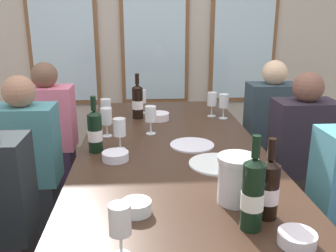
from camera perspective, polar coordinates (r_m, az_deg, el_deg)
name	(u,v)px	position (r m, az deg, el deg)	size (l,w,h in m)	color
back_wall_with_windows	(154,13)	(4.02, -2.10, 16.99)	(4.20, 0.10, 2.90)	#BBB1A3
dining_table	(172,162)	(2.02, 0.61, -5.57)	(1.00, 2.27, 0.74)	#392519
white_plate_0	(192,145)	(2.06, 3.73, -2.95)	(0.25, 0.25, 0.01)	white
white_plate_1	(217,164)	(1.82, 7.62, -5.82)	(0.28, 0.28, 0.01)	white
metal_pitcher	(237,179)	(1.46, 10.57, -8.05)	(0.16, 0.16, 0.19)	silver
wine_bottle_0	(95,131)	(1.98, -11.22, -0.77)	(0.08, 0.08, 0.30)	black
wine_bottle_1	(138,101)	(2.59, -4.72, 3.82)	(0.08, 0.08, 0.32)	black
wine_bottle_2	(253,194)	(1.28, 12.94, -10.15)	(0.08, 0.08, 0.33)	black
wine_bottle_3	(268,188)	(1.37, 15.24, -9.28)	(0.08, 0.08, 0.30)	black
tasting_bowl_0	(136,207)	(1.39, -4.90, -12.38)	(0.11, 0.11, 0.05)	white
tasting_bowl_1	(158,116)	(2.55, -1.49, 1.49)	(0.15, 0.15, 0.05)	white
tasting_bowl_2	(115,156)	(1.87, -8.12, -4.63)	(0.13, 0.13, 0.04)	white
tasting_bowl_3	(297,239)	(1.29, 19.31, -16.08)	(0.12, 0.12, 0.04)	white
wine_glass_0	(120,129)	(1.98, -7.50, -0.43)	(0.07, 0.07, 0.17)	white
wine_glass_1	(106,117)	(2.22, -9.50, 1.31)	(0.07, 0.07, 0.17)	white
wine_glass_2	(151,115)	(2.23, -2.70, 1.64)	(0.07, 0.07, 0.17)	white
wine_glass_3	(212,100)	(2.64, 6.82, 3.96)	(0.07, 0.07, 0.17)	white
wine_glass_4	(141,98)	(2.72, -4.12, 4.41)	(0.07, 0.07, 0.17)	white
wine_glass_5	(224,102)	(2.60, 8.63, 3.75)	(0.07, 0.07, 0.17)	white
wine_glass_6	(120,222)	(1.13, -7.41, -14.51)	(0.07, 0.07, 0.17)	white
wine_glass_7	(106,107)	(2.45, -9.56, 2.85)	(0.07, 0.07, 0.17)	white
seated_person_4	(51,138)	(2.98, -17.68, -1.84)	(0.38, 0.24, 1.11)	#372742
seated_person_5	(270,134)	(3.07, 15.41, -1.13)	(0.38, 0.24, 1.11)	#393534
seated_person_6	(28,170)	(2.44, -20.79, -6.37)	(0.38, 0.24, 1.11)	#292D34
seated_person_7	(300,161)	(2.56, 19.70, -5.16)	(0.38, 0.24, 1.11)	#36302C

